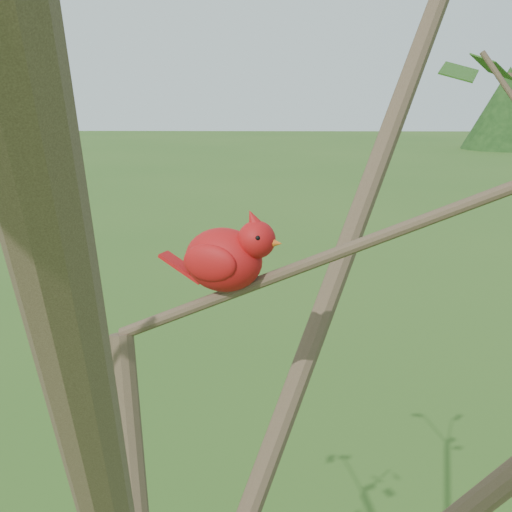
{
  "coord_description": "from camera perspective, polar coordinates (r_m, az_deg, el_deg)",
  "views": [
    {
      "loc": [
        0.17,
        -0.89,
        2.3
      ],
      "look_at": [
        0.15,
        0.07,
        2.08
      ],
      "focal_mm": 50.0,
      "sensor_mm": 36.0,
      "label": 1
    }
  ],
  "objects": [
    {
      "name": "crabapple_tree",
      "position": [
        0.9,
        -8.09,
        1.46
      ],
      "size": [
        2.35,
        2.05,
        2.95
      ],
      "color": "#3C2D20",
      "rests_on": "ground"
    },
    {
      "name": "distant_trees",
      "position": [
        24.9,
        -2.6,
        11.13
      ],
      "size": [
        42.75,
        14.07,
        3.17
      ],
      "color": "#3C2D20",
      "rests_on": "ground"
    },
    {
      "name": "cardinal",
      "position": [
        1.0,
        -2.3,
        -0.06
      ],
      "size": [
        0.18,
        0.12,
        0.13
      ],
      "rotation": [
        0.0,
        0.0,
        -0.38
      ],
      "color": "red",
      "rests_on": "ground"
    }
  ]
}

